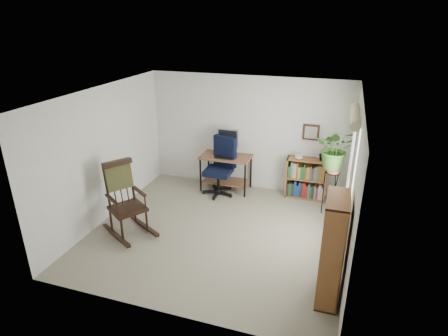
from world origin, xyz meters
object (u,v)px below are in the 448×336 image
(tall_bookshelf, at_px, (332,250))
(low_bookshelf, at_px, (306,179))
(desk, at_px, (226,173))
(rocking_chair, at_px, (127,199))
(office_chair, at_px, (218,167))

(tall_bookshelf, bearing_deg, low_bookshelf, 102.31)
(desk, distance_m, low_bookshelf, 1.68)
(desk, relative_size, low_bookshelf, 1.25)
(rocking_chair, height_order, low_bookshelf, rocking_chair)
(low_bookshelf, distance_m, tall_bookshelf, 2.97)
(rocking_chair, relative_size, low_bookshelf, 1.53)
(office_chair, xyz_separation_m, low_bookshelf, (1.75, 0.39, -0.19))
(desk, height_order, rocking_chair, rocking_chair)
(rocking_chair, height_order, tall_bookshelf, tall_bookshelf)
(desk, xyz_separation_m, office_chair, (-0.08, -0.27, 0.23))
(desk, bearing_deg, rocking_chair, -115.77)
(tall_bookshelf, bearing_deg, office_chair, 133.71)
(low_bookshelf, xyz_separation_m, tall_bookshelf, (0.63, -2.88, 0.32))
(desk, relative_size, office_chair, 0.86)
(low_bookshelf, height_order, tall_bookshelf, tall_bookshelf)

